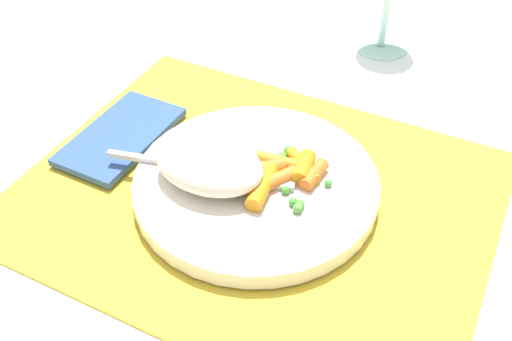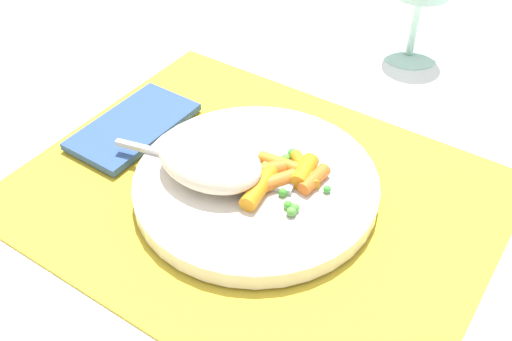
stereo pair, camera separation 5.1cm
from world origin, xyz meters
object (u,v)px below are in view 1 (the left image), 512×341
Objects in this scene: rice_mound at (209,164)px; carrot_portion at (284,174)px; napkin at (121,136)px; fork at (220,170)px; plate at (256,185)px.

carrot_portion is at bearing 26.54° from rice_mound.
napkin is at bearing 167.35° from rice_mound.
rice_mound is 0.14m from napkin.
rice_mound is at bearing -153.46° from carrot_portion.
carrot_portion is at bearing 17.79° from fork.
rice_mound reaches higher than napkin.
plate is at bearing 13.92° from fork.
fork is at bearing -162.21° from carrot_portion.
napkin is (-0.13, 0.02, -0.02)m from fork.
plate is 2.55× the size of carrot_portion.
carrot_portion is at bearing 0.74° from napkin.
fork is at bearing 70.85° from rice_mound.
rice_mound reaches higher than plate.
plate is 0.05m from rice_mound.
rice_mound reaches higher than carrot_portion.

